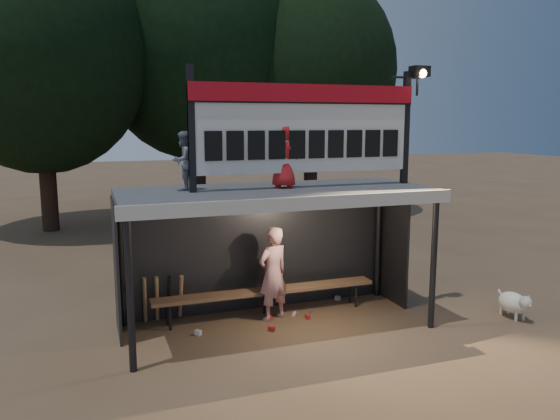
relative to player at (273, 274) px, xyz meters
name	(u,v)px	position (x,y,z in m)	size (l,w,h in m)	color
ground	(277,326)	(-0.05, -0.34, -0.81)	(80.00, 80.00, 0.00)	brown
player	(273,274)	(0.00, 0.00, 0.00)	(0.59, 0.39, 1.63)	silver
child_a	(183,161)	(-1.49, -0.05, 1.97)	(0.45, 0.35, 0.92)	slate
child_b	(284,156)	(0.09, -0.29, 2.02)	(0.50, 0.32, 1.02)	#B31B1D
dugout_shelter	(272,215)	(-0.05, -0.10, 1.03)	(5.10, 2.08, 2.32)	#424245
scoreboard_assembly	(309,125)	(0.50, -0.35, 2.51)	(4.10, 0.27, 1.99)	black
bench	(266,292)	(-0.05, 0.21, -0.38)	(4.00, 0.35, 0.48)	brown
tree_left	(39,49)	(-4.05, 9.66, 4.70)	(6.46, 6.46, 9.27)	#321F16
tree_mid	(196,41)	(0.95, 11.16, 5.35)	(7.22, 7.22, 10.36)	black
tree_right	(311,70)	(4.95, 10.16, 4.38)	(6.08, 6.08, 8.72)	#2F1E15
dog	(515,303)	(3.96, -1.36, -0.53)	(0.36, 0.81, 0.49)	white
bats	(163,298)	(-1.81, 0.48, -0.38)	(0.68, 0.35, 0.84)	olive
litter	(286,317)	(0.22, -0.07, -0.78)	(2.98, 1.18, 0.08)	red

